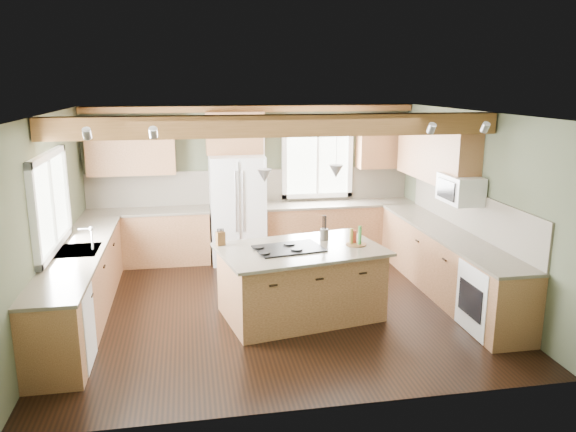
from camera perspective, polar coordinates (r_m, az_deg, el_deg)
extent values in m
plane|color=black|center=(7.76, -1.34, -9.12)|extent=(5.60, 5.60, 0.00)
plane|color=silver|center=(7.17, -1.46, 10.41)|extent=(5.60, 5.60, 0.00)
plane|color=#484F38|center=(9.79, -3.65, 3.58)|extent=(5.60, 0.00, 5.60)
plane|color=#484F38|center=(7.48, -23.12, -0.65)|extent=(0.00, 5.00, 5.00)
plane|color=#484F38|center=(8.25, 18.19, 1.03)|extent=(0.00, 5.00, 5.00)
cube|color=brown|center=(6.83, -0.99, 9.16)|extent=(5.55, 0.26, 0.26)
cube|color=brown|center=(9.55, -3.69, 10.82)|extent=(5.55, 0.20, 0.10)
cube|color=brown|center=(9.79, -3.63, 3.04)|extent=(5.58, 0.03, 0.58)
cube|color=brown|center=(8.31, 17.89, 0.50)|extent=(0.03, 3.70, 0.58)
cube|color=brown|center=(9.65, -13.99, -2.19)|extent=(2.02, 0.60, 0.88)
cube|color=#4F4639|center=(9.54, -14.14, 0.47)|extent=(2.06, 0.64, 0.04)
cube|color=brown|center=(9.96, 5.17, -1.34)|extent=(2.62, 0.60, 0.88)
cube|color=#4F4639|center=(9.86, 5.23, 1.25)|extent=(2.66, 0.64, 0.04)
cube|color=brown|center=(7.70, -20.26, -6.68)|extent=(0.60, 3.70, 0.88)
cube|color=#4F4639|center=(7.56, -20.54, -3.40)|extent=(0.64, 3.74, 0.04)
cube|color=brown|center=(8.38, 15.78, -4.71)|extent=(0.60, 3.70, 0.88)
cube|color=#4F4639|center=(8.25, 15.99, -1.67)|extent=(0.64, 3.74, 0.04)
cube|color=brown|center=(9.50, -15.67, 6.76)|extent=(1.40, 0.35, 0.90)
cube|color=brown|center=(9.47, -5.42, 8.40)|extent=(0.96, 0.35, 0.70)
cube|color=brown|center=(8.86, 14.76, 6.36)|extent=(0.35, 2.20, 0.90)
cube|color=brown|center=(10.05, 9.66, 7.42)|extent=(0.90, 0.35, 0.90)
cube|color=white|center=(7.47, -23.06, 1.31)|extent=(0.04, 1.60, 1.05)
cube|color=white|center=(9.92, 2.98, 5.19)|extent=(1.10, 0.04, 1.00)
cube|color=#262628|center=(7.56, -20.54, -3.37)|extent=(0.50, 0.65, 0.03)
cylinder|color=#B2B2B7|center=(7.49, -19.28, -2.26)|extent=(0.02, 0.02, 0.28)
cube|color=white|center=(6.52, -22.08, -10.66)|extent=(0.60, 0.60, 0.84)
cube|color=white|center=(7.31, 20.14, -7.86)|extent=(0.60, 0.72, 0.84)
cube|color=white|center=(8.06, 17.11, 2.64)|extent=(0.40, 0.70, 0.38)
cone|color=#B2B2B7|center=(6.79, -2.41, 4.10)|extent=(0.18, 0.18, 0.16)
cone|color=#B2B2B7|center=(7.15, 4.90, 4.54)|extent=(0.18, 0.18, 0.16)
cube|color=silver|center=(9.47, -5.15, 0.74)|extent=(0.90, 0.74, 1.80)
cube|color=brown|center=(7.32, 1.28, -6.85)|extent=(2.10, 1.51, 0.88)
cube|color=#4F4639|center=(7.18, 1.29, -3.41)|extent=(2.25, 1.66, 0.04)
cube|color=black|center=(7.11, 0.11, -3.32)|extent=(0.92, 0.70, 0.02)
cube|color=brown|center=(7.31, -6.86, -2.28)|extent=(0.13, 0.11, 0.18)
cylinder|color=#433935|center=(7.51, 3.71, -1.89)|extent=(0.12, 0.12, 0.15)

